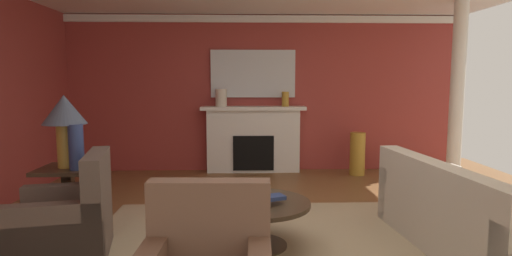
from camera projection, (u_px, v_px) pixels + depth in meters
The scene contains 18 objects.
ground_plane at pixel (270, 239), 4.22m from camera, with size 8.57×8.57×0.00m, color brown.
wall_fireplace at pixel (258, 94), 7.40m from camera, with size 7.17×0.12×2.72m, color #9E3833.
crown_moulding at pixel (258, 19), 7.17m from camera, with size 7.17×0.08×0.12m, color white.
area_rug at pixel (258, 246), 4.02m from camera, with size 3.36×2.78×0.01m, color tan.
fireplace at pixel (253, 141), 7.28m from camera, with size 1.80×0.35×1.15m.
mantel_mirror at pixel (253, 74), 7.26m from camera, with size 1.47×0.04×0.82m, color silver.
sofa at pixel (466, 221), 3.88m from camera, with size 1.08×2.17×0.85m.
armchair_near_window at pixel (66, 224), 3.76m from camera, with size 0.94×0.94×0.95m.
coffee_table at pixel (258, 213), 3.99m from camera, with size 1.00×1.00×0.45m.
side_table at pixel (69, 195), 4.37m from camera, with size 0.56×0.56×0.70m.
table_lamp at pixel (65, 117), 4.27m from camera, with size 0.44×0.44×0.75m.
vase_mantel_left at pixel (221, 98), 7.13m from camera, with size 0.19×0.19×0.30m, color beige.
vase_mantel_right at pixel (285, 99), 7.16m from camera, with size 0.12×0.12×0.25m, color #B7892D.
vase_on_side_table at pixel (76, 147), 4.19m from camera, with size 0.15×0.15×0.46m, color navy.
vase_tall_corner at pixel (357, 154), 7.06m from camera, with size 0.26×0.26×0.72m, color #B7892D.
book_red_cover at pixel (256, 203), 3.83m from camera, with size 0.24×0.15×0.05m, color maroon.
book_art_folio at pixel (272, 198), 3.88m from camera, with size 0.23×0.14×0.04m, color navy.
column_white at pixel (457, 96), 6.09m from camera, with size 0.20×0.20×2.72m, color white.
Camera 1 is at (-0.27, -4.06, 1.60)m, focal length 29.32 mm.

